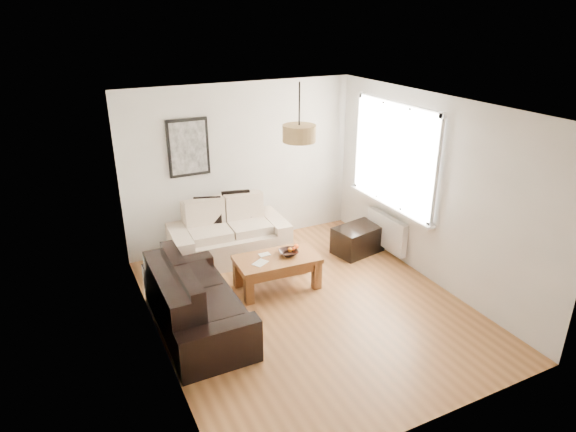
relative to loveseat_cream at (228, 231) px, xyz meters
name	(u,v)px	position (x,y,z in m)	size (l,w,h in m)	color
floor	(308,305)	(0.44, -1.78, -0.44)	(4.50, 4.50, 0.00)	brown
ceiling	(312,106)	(0.44, -1.78, 2.16)	(3.80, 4.50, 0.00)	white
wall_back	(242,166)	(0.44, 0.47, 0.86)	(3.80, 0.04, 2.60)	silver
wall_front	(438,306)	(0.44, -4.03, 0.86)	(3.80, 0.04, 2.60)	silver
wall_left	(152,244)	(-1.46, -1.78, 0.86)	(0.04, 4.50, 2.60)	silver
wall_right	(432,191)	(2.34, -1.78, 0.86)	(0.04, 4.50, 2.60)	silver
window_bay	(395,156)	(2.30, -0.98, 1.16)	(0.14, 1.90, 1.60)	white
radiator	(386,231)	(2.26, -0.98, -0.06)	(0.10, 0.90, 0.52)	white
poster	(188,148)	(-0.41, 0.44, 1.26)	(0.62, 0.04, 0.87)	black
pendant_shade	(299,133)	(0.44, -1.48, 1.79)	(0.40, 0.40, 0.20)	tan
loveseat_cream	(228,231)	(0.00, 0.00, 0.00)	(1.76, 0.96, 0.88)	beige
sofa_leather	(196,299)	(-0.99, -1.61, -0.03)	(1.87, 0.91, 0.81)	black
coffee_table	(277,272)	(0.28, -1.17, -0.21)	(1.13, 0.62, 0.46)	brown
ottoman	(358,239)	(1.89, -0.75, -0.22)	(0.76, 0.49, 0.43)	black
cushion_left	(208,210)	(-0.24, 0.21, 0.32)	(0.41, 0.13, 0.41)	black
cushion_right	(236,204)	(0.23, 0.21, 0.33)	(0.43, 0.13, 0.43)	black
fruit_bowl	(288,252)	(0.46, -1.17, 0.06)	(0.27, 0.27, 0.07)	black
orange_a	(294,249)	(0.57, -1.12, 0.07)	(0.06, 0.06, 0.06)	#EA4A13
orange_b	(296,246)	(0.63, -1.06, 0.07)	(0.07, 0.07, 0.07)	orange
orange_c	(290,250)	(0.51, -1.11, 0.07)	(0.06, 0.06, 0.06)	orange
papers	(260,263)	(0.01, -1.22, 0.03)	(0.21, 0.14, 0.01)	silver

